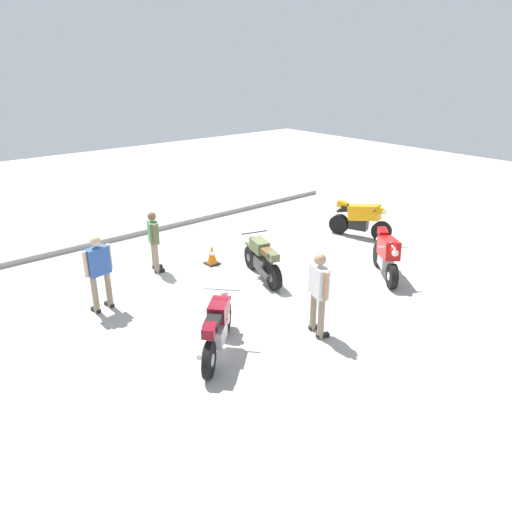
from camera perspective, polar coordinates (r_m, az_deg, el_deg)
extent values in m
plane|color=#ADAAA3|center=(12.27, -0.37, -2.09)|extent=(40.00, 40.00, 0.00)
cube|color=gray|center=(15.83, -11.03, 3.47)|extent=(14.00, 0.30, 0.15)
cylinder|color=black|center=(12.48, -0.55, -0.16)|extent=(0.32, 0.62, 0.60)
cylinder|color=black|center=(11.36, 2.14, -2.53)|extent=(0.32, 0.62, 0.60)
cylinder|color=#333333|center=(12.48, -0.55, -0.16)|extent=(0.23, 0.25, 0.21)
cylinder|color=#333333|center=(11.36, 2.14, -2.53)|extent=(0.23, 0.25, 0.21)
cube|color=#333333|center=(11.83, 0.83, -0.93)|extent=(0.42, 0.62, 0.32)
cube|color=#515B38|center=(11.85, 0.44, 1.19)|extent=(0.46, 0.63, 0.30)
cube|color=#515B38|center=(12.36, -0.55, 1.26)|extent=(0.28, 0.47, 0.08)
cube|color=brown|center=(11.46, 1.36, 0.55)|extent=(0.42, 0.65, 0.12)
cube|color=#515B38|center=(11.22, 2.01, -0.07)|extent=(0.30, 0.37, 0.18)
cylinder|color=#333333|center=(11.45, 0.89, -2.02)|extent=(0.26, 0.57, 0.16)
cylinder|color=#333333|center=(12.05, -0.20, 2.82)|extent=(0.68, 0.23, 0.04)
sphere|color=silver|center=(12.31, -0.60, 2.25)|extent=(0.16, 0.16, 0.16)
cylinder|color=black|center=(11.85, 15.86, -2.31)|extent=(0.51, 0.56, 0.60)
cylinder|color=black|center=(13.06, 14.47, 0.14)|extent=(0.56, 0.60, 0.60)
cylinder|color=silver|center=(11.85, 15.86, -2.31)|extent=(0.27, 0.28, 0.21)
cylinder|color=silver|center=(13.06, 14.47, 0.14)|extent=(0.27, 0.28, 0.21)
cube|color=silver|center=(12.46, 15.12, -0.51)|extent=(0.58, 0.61, 0.32)
cube|color=red|center=(12.18, 15.47, 0.95)|extent=(0.92, 0.98, 0.57)
cone|color=red|center=(11.66, 16.12, 0.71)|extent=(0.49, 0.49, 0.39)
cube|color=black|center=(12.52, 15.08, 1.91)|extent=(0.59, 0.62, 0.12)
cube|color=red|center=(12.77, 14.81, 2.72)|extent=(0.39, 0.41, 0.23)
cylinder|color=silver|center=(12.76, 14.44, 1.89)|extent=(0.33, 0.36, 0.17)
cylinder|color=silver|center=(12.80, 15.13, 1.88)|extent=(0.33, 0.36, 0.17)
cylinder|color=silver|center=(11.78, 15.97, 1.05)|extent=(0.55, 0.49, 0.04)
sphere|color=silver|center=(11.60, 16.19, 0.33)|extent=(0.16, 0.16, 0.16)
cylinder|color=black|center=(14.88, 14.67, 2.86)|extent=(0.35, 0.62, 0.60)
cylinder|color=black|center=(15.28, 9.85, 3.77)|extent=(0.41, 0.64, 0.60)
cylinder|color=black|center=(14.88, 14.67, 2.86)|extent=(0.24, 0.26, 0.21)
cylinder|color=black|center=(15.28, 9.85, 3.77)|extent=(0.24, 0.26, 0.21)
cube|color=black|center=(15.05, 12.08, 3.71)|extent=(0.45, 0.62, 0.32)
cube|color=orange|center=(14.89, 12.74, 5.07)|extent=(0.67, 1.05, 0.57)
cone|color=orange|center=(14.70, 14.71, 5.28)|extent=(0.44, 0.45, 0.39)
cube|color=black|center=(14.99, 11.32, 5.59)|extent=(0.44, 0.65, 0.12)
cube|color=orange|center=(15.07, 10.27, 6.06)|extent=(0.32, 0.40, 0.23)
cylinder|color=black|center=(15.03, 10.29, 5.30)|extent=(0.22, 0.40, 0.17)
cylinder|color=black|center=(15.17, 10.51, 5.45)|extent=(0.22, 0.40, 0.17)
cylinder|color=black|center=(14.74, 14.20, 5.45)|extent=(0.67, 0.26, 0.04)
sphere|color=silver|center=(14.70, 14.99, 5.04)|extent=(0.16, 0.16, 0.16)
cylinder|color=black|center=(9.60, -3.65, -7.36)|extent=(0.55, 0.52, 0.64)
cylinder|color=black|center=(8.40, -5.60, -12.19)|extent=(0.55, 0.52, 0.64)
cylinder|color=silver|center=(9.60, -3.65, -7.36)|extent=(0.26, 0.25, 0.22)
cylinder|color=silver|center=(8.40, -5.60, -12.19)|extent=(0.26, 0.25, 0.22)
cube|color=silver|center=(8.90, -4.64, -9.24)|extent=(0.60, 0.58, 0.32)
cube|color=maroon|center=(8.87, -4.45, -6.36)|extent=(0.63, 0.61, 0.30)
cube|color=maroon|center=(9.43, -3.70, -5.51)|extent=(0.43, 0.42, 0.08)
cube|color=black|center=(8.47, -5.08, -7.68)|extent=(0.62, 0.60, 0.12)
cube|color=maroon|center=(8.23, -5.54, -8.83)|extent=(0.38, 0.38, 0.18)
cylinder|color=silver|center=(8.63, -6.32, -10.79)|extent=(0.48, 0.46, 0.16)
cylinder|color=silver|center=(9.04, -4.06, -3.98)|extent=(0.50, 0.54, 0.04)
sphere|color=silver|center=(9.32, -3.76, -4.49)|extent=(0.16, 0.16, 0.16)
cylinder|color=gray|center=(9.42, 7.73, -7.40)|extent=(0.17, 0.17, 0.85)
cube|color=black|center=(9.64, 7.93, -9.33)|extent=(0.28, 0.18, 0.08)
cylinder|color=gray|center=(9.68, 6.81, -6.48)|extent=(0.17, 0.17, 0.85)
cube|color=black|center=(9.90, 7.03, -8.39)|extent=(0.28, 0.18, 0.08)
cube|color=silver|center=(9.22, 7.48, -2.97)|extent=(0.37, 0.53, 0.60)
cylinder|color=tan|center=(8.99, 8.31, -3.59)|extent=(0.12, 0.12, 0.57)
cylinder|color=tan|center=(9.44, 6.70, -2.19)|extent=(0.12, 0.12, 0.57)
sphere|color=tan|center=(9.04, 7.62, -0.40)|extent=(0.23, 0.23, 0.23)
cylinder|color=gray|center=(10.95, -17.09, -3.82)|extent=(0.15, 0.15, 0.85)
cube|color=black|center=(11.17, -17.04, -5.51)|extent=(0.14, 0.27, 0.08)
cylinder|color=gray|center=(10.80, -18.57, -4.39)|extent=(0.15, 0.15, 0.85)
cube|color=black|center=(11.02, -18.49, -6.09)|extent=(0.14, 0.27, 0.08)
cube|color=#3359A5|center=(10.59, -18.28, -0.58)|extent=(0.51, 0.30, 0.60)
cylinder|color=#D8AD8C|center=(10.72, -17.02, -0.05)|extent=(0.10, 0.10, 0.57)
cylinder|color=#D8AD8C|center=(10.46, -19.59, -0.94)|extent=(0.10, 0.10, 0.57)
sphere|color=#D8AD8C|center=(10.43, -18.57, 1.68)|extent=(0.23, 0.23, 0.23)
cylinder|color=gray|center=(12.42, -11.76, -0.31)|extent=(0.16, 0.16, 0.78)
cube|color=black|center=(12.57, -11.37, -1.75)|extent=(0.28, 0.18, 0.08)
cylinder|color=gray|center=(12.71, -12.01, 0.19)|extent=(0.16, 0.16, 0.78)
cube|color=black|center=(12.85, -11.62, -1.22)|extent=(0.28, 0.18, 0.08)
cube|color=#4C7F4C|center=(12.33, -12.13, 2.81)|extent=(0.35, 0.49, 0.55)
cylinder|color=brown|center=(12.08, -11.92, 2.50)|extent=(0.11, 0.11, 0.52)
cylinder|color=brown|center=(12.58, -12.34, 3.25)|extent=(0.11, 0.11, 0.52)
sphere|color=brown|center=(12.21, -12.28, 4.64)|extent=(0.21, 0.21, 0.21)
cube|color=black|center=(12.89, -5.22, -0.88)|extent=(0.36, 0.36, 0.03)
cone|color=orange|center=(12.79, -5.26, 0.22)|extent=(0.28, 0.28, 0.50)
cylinder|color=white|center=(12.78, -5.27, 0.38)|extent=(0.19, 0.19, 0.08)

